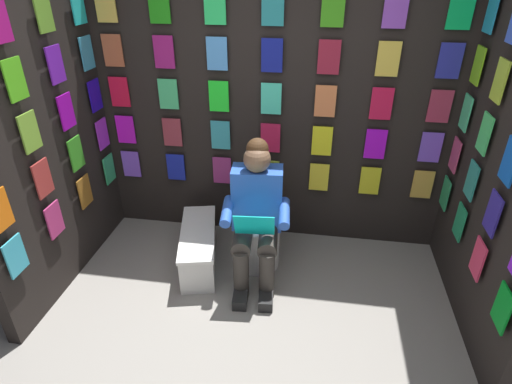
# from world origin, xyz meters

# --- Properties ---
(ground_plane) EXTENTS (30.00, 30.00, 0.00)m
(ground_plane) POSITION_xyz_m (0.00, 0.00, 0.00)
(ground_plane) COLOR gray
(display_wall_back) EXTENTS (3.16, 0.14, 2.41)m
(display_wall_back) POSITION_xyz_m (0.00, -1.71, 1.21)
(display_wall_back) COLOR black
(display_wall_back) RESTS_ON ground
(display_wall_left) EXTENTS (0.14, 1.67, 2.41)m
(display_wall_left) POSITION_xyz_m (-1.58, -0.83, 1.21)
(display_wall_left) COLOR black
(display_wall_left) RESTS_ON ground
(display_wall_right) EXTENTS (0.14, 1.67, 2.41)m
(display_wall_right) POSITION_xyz_m (1.58, -0.83, 1.21)
(display_wall_right) COLOR black
(display_wall_right) RESTS_ON ground
(toilet) EXTENTS (0.42, 0.57, 0.77)m
(toilet) POSITION_xyz_m (0.04, -1.23, 0.33)
(toilet) COLOR white
(toilet) RESTS_ON ground
(person_reading) EXTENTS (0.55, 0.71, 1.19)m
(person_reading) POSITION_xyz_m (0.03, -1.00, 0.60)
(person_reading) COLOR blue
(person_reading) RESTS_ON ground
(comic_longbox_near) EXTENTS (0.47, 0.88, 0.34)m
(comic_longbox_near) POSITION_xyz_m (0.54, -1.06, 0.17)
(comic_longbox_near) COLOR white
(comic_longbox_near) RESTS_ON ground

